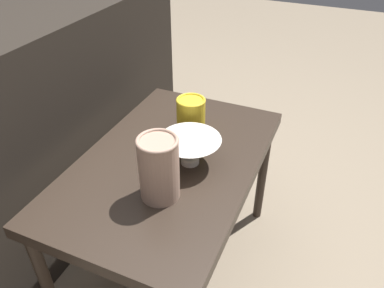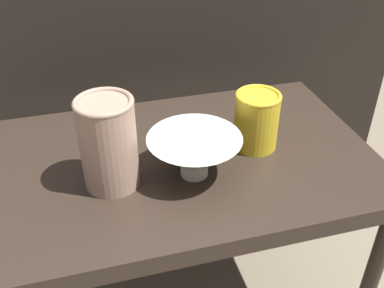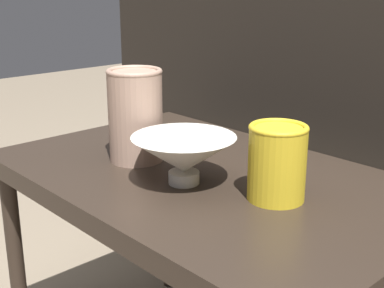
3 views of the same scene
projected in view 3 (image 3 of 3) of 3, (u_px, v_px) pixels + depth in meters
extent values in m
cube|color=#2D231C|center=(205.00, 183.00, 1.03)|extent=(0.84, 0.53, 0.04)
cylinder|color=#2D231C|center=(17.00, 267.00, 1.23)|extent=(0.04, 0.04, 0.48)
cylinder|color=#2D231C|center=(169.00, 211.00, 1.52)|extent=(0.04, 0.04, 0.48)
cube|color=black|center=(370.00, 147.00, 1.45)|extent=(1.58, 0.50, 0.87)
cylinder|color=silver|center=(184.00, 177.00, 0.97)|extent=(0.06, 0.06, 0.02)
cone|color=silver|center=(184.00, 154.00, 0.96)|extent=(0.19, 0.19, 0.07)
cylinder|color=tan|center=(136.00, 117.00, 1.07)|extent=(0.11, 0.11, 0.18)
torus|color=tan|center=(134.00, 72.00, 1.05)|extent=(0.11, 0.11, 0.01)
cylinder|color=gold|center=(278.00, 164.00, 0.89)|extent=(0.10, 0.10, 0.12)
torus|color=gold|center=(279.00, 128.00, 0.87)|extent=(0.10, 0.10, 0.01)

